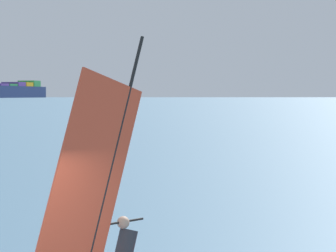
% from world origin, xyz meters
% --- Properties ---
extents(windsurfer, '(3.53, 1.49, 4.49)m').
position_xyz_m(windsurfer, '(1.45, 1.78, 0.97)').
color(windsurfer, red).
rests_on(windsurfer, ground_plane).
extents(cargo_ship, '(133.65, 160.90, 41.70)m').
position_xyz_m(cargo_ship, '(168.62, 811.50, 9.87)').
color(cargo_ship, navy).
rests_on(cargo_ship, ground_plane).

